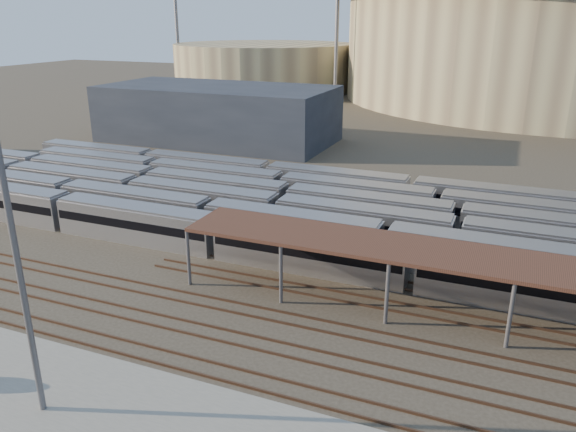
{
  "coord_description": "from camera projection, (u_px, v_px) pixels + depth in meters",
  "views": [
    {
      "loc": [
        16.55,
        -35.93,
        21.87
      ],
      "look_at": [
        -3.23,
        12.0,
        3.41
      ],
      "focal_mm": 35.0,
      "sensor_mm": 36.0,
      "label": 1
    }
  ],
  "objects": [
    {
      "name": "ground",
      "position": [
        268.0,
        308.0,
        44.57
      ],
      "size": [
        420.0,
        420.0,
        0.0
      ],
      "primitive_type": "plane",
      "color": "#383026",
      "rests_on": "ground"
    },
    {
      "name": "apron",
      "position": [
        87.0,
        406.0,
        33.27
      ],
      "size": [
        50.0,
        9.0,
        0.2
      ],
      "primitive_type": "cube",
      "color": "gray",
      "rests_on": "ground"
    },
    {
      "name": "subway_trains",
      "position": [
        338.0,
        215.0,
        60.11
      ],
      "size": [
        130.37,
        23.9,
        3.6
      ],
      "color": "silver",
      "rests_on": "ground"
    },
    {
      "name": "empty_tracks",
      "position": [
        239.0,
        339.0,
        40.19
      ],
      "size": [
        170.0,
        9.62,
        0.18
      ],
      "color": "#4C3323",
      "rests_on": "ground"
    },
    {
      "name": "stadium",
      "position": [
        564.0,
        38.0,
        151.98
      ],
      "size": [
        124.0,
        124.0,
        32.5
      ],
      "color": "tan",
      "rests_on": "ground"
    },
    {
      "name": "secondary_arena",
      "position": [
        264.0,
        66.0,
        176.99
      ],
      "size": [
        56.0,
        56.0,
        14.0
      ],
      "primitive_type": "cylinder",
      "color": "tan",
      "rests_on": "ground"
    },
    {
      "name": "service_building",
      "position": [
        218.0,
        114.0,
        103.36
      ],
      "size": [
        42.0,
        20.0,
        10.0
      ],
      "primitive_type": "cube",
      "color": "#1E232D",
      "rests_on": "ground"
    },
    {
      "name": "floodlight_0",
      "position": [
        337.0,
        22.0,
        144.21
      ],
      "size": [
        4.0,
        1.0,
        38.4
      ],
      "color": "slate",
      "rests_on": "ground"
    },
    {
      "name": "floodlight_1",
      "position": [
        176.0,
        21.0,
        172.68
      ],
      "size": [
        4.0,
        1.0,
        38.4
      ],
      "color": "slate",
      "rests_on": "ground"
    },
    {
      "name": "floodlight_3",
      "position": [
        444.0,
        21.0,
        180.57
      ],
      "size": [
        4.0,
        1.0,
        38.4
      ],
      "color": "slate",
      "rests_on": "ground"
    },
    {
      "name": "yard_light_pole",
      "position": [
        13.0,
        234.0,
        29.21
      ],
      "size": [
        0.81,
        0.36,
        21.78
      ],
      "color": "slate",
      "rests_on": "apron"
    }
  ]
}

